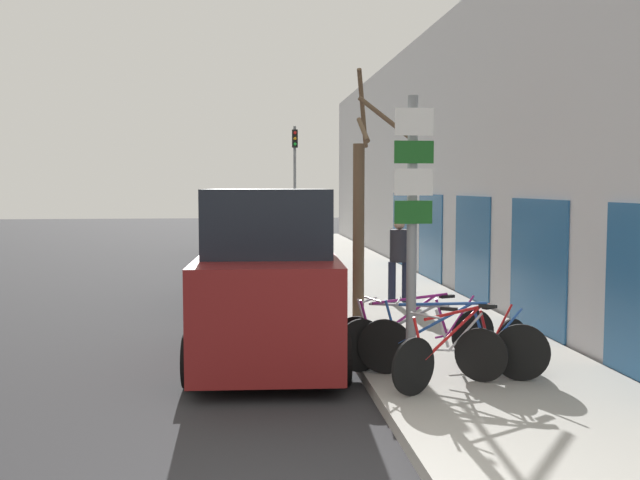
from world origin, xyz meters
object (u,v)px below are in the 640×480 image
traffic_light (295,171)px  bicycle_0 (465,350)px  bicycle_2 (417,343)px  street_tree (361,213)px  parked_car_1 (256,255)px  parked_car_2 (250,238)px  bicycle_3 (419,335)px  pedestrian_near (399,254)px  parked_car_3 (249,225)px  bicycle_1 (452,345)px  parked_car_0 (268,284)px  signpost (412,227)px

traffic_light → bicycle_0: bearing=-87.6°
bicycle_0 → bicycle_2: bearing=15.2°
street_tree → traffic_light: size_ratio=0.98×
bicycle_2 → parked_car_1: 7.01m
parked_car_1 → parked_car_2: parked_car_1 is taller
bicycle_3 → parked_car_1: size_ratio=0.47×
parked_car_2 → street_tree: (1.88, -8.21, 1.04)m
bicycle_2 → pedestrian_near: (0.98, 5.44, 0.59)m
parked_car_3 → parked_car_1: bearing=-91.5°
bicycle_1 → parked_car_1: size_ratio=0.46×
bicycle_1 → parked_car_2: bearing=28.2°
bicycle_1 → parked_car_0: size_ratio=0.52×
street_tree → traffic_light: (-0.18, 13.34, 1.01)m
bicycle_1 → parked_car_1: parked_car_1 is taller
pedestrian_near → traffic_light: (-1.23, 11.77, 1.90)m
bicycle_1 → signpost: bearing=119.7°
bicycle_0 → parked_car_0: bearing=18.2°
parked_car_1 → pedestrian_near: bearing=-21.5°
parked_car_1 → pedestrian_near: (2.86, -1.30, 0.11)m
pedestrian_near → traffic_light: traffic_light is taller
signpost → bicycle_1: signpost is taller
bicycle_3 → parked_car_1: parked_car_1 is taller
bicycle_0 → bicycle_1: 0.24m
pedestrian_near → parked_car_3: bearing=97.2°
bicycle_1 → parked_car_3: (-2.28, 17.90, 0.53)m
bicycle_2 → parked_car_1: parked_car_1 is taller
parked_car_3 → parked_car_0: bearing=-91.3°
signpost → bicycle_3: signpost is taller
parked_car_3 → traffic_light: bearing=-17.7°
bicycle_3 → parked_car_3: size_ratio=0.48×
signpost → parked_car_3: 18.13m
bicycle_3 → bicycle_1: bearing=-176.3°
signpost → traffic_light: size_ratio=0.76×
parked_car_0 → pedestrian_near: size_ratio=2.53×
bicycle_2 → signpost: bearing=-170.5°
bicycle_0 → bicycle_3: bicycle_3 is taller
bicycle_3 → pedestrian_near: pedestrian_near is taller
bicycle_0 → parked_car_1: parked_car_1 is taller
pedestrian_near → traffic_light: size_ratio=0.38×
bicycle_0 → bicycle_1: bearing=-7.1°
bicycle_1 → street_tree: (-0.46, 4.09, 1.47)m
parked_car_1 → parked_car_3: size_ratio=1.01×
bicycle_3 → street_tree: (-0.20, 3.44, 1.48)m
parked_car_3 → traffic_light: (1.64, -0.47, 1.95)m
pedestrian_near → parked_car_0: bearing=-130.8°
bicycle_1 → traffic_light: traffic_light is taller
bicycle_1 → bicycle_2: bearing=76.9°
parked_car_2 → parked_car_3: (0.05, 5.60, 0.10)m
bicycle_0 → bicycle_2: (-0.48, 0.44, -0.01)m
parked_car_1 → pedestrian_near: size_ratio=2.87×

